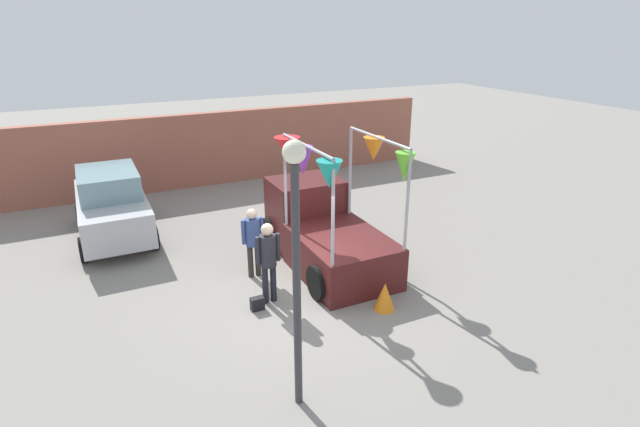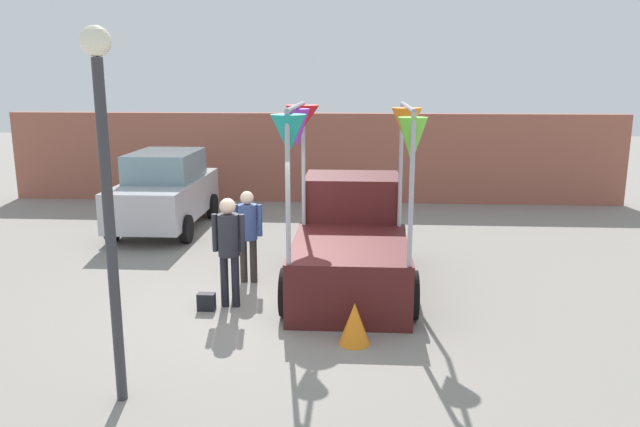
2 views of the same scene
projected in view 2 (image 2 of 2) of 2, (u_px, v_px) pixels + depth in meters
The scene contains 9 objects.
ground_plane at pixel (270, 308), 10.07m from camera, with size 60.00×60.00×0.00m, color gray.
vendor_truck at pixel (350, 234), 11.21m from camera, with size 2.43×4.14×3.24m.
parked_car at pixel (165, 191), 15.08m from camera, with size 1.88×4.00×1.88m.
person_customer at pixel (229, 241), 9.93m from camera, with size 0.53×0.34×1.79m.
person_vendor at pixel (248, 228), 11.14m from camera, with size 0.53×0.34×1.68m.
handbag at pixel (206, 302), 9.96m from camera, with size 0.28×0.16×0.28m, color black.
street_lamp at pixel (105, 168), 6.67m from camera, with size 0.32×0.32×4.19m.
brick_boundary_wall at pixel (312, 158), 18.36m from camera, with size 18.00×0.36×2.60m, color #9E5947.
folded_kite_bundle_tangerine at pixel (355, 324), 8.68m from camera, with size 0.44×0.44×0.60m, color orange.
Camera 2 is at (1.42, -9.42, 3.69)m, focal length 35.00 mm.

